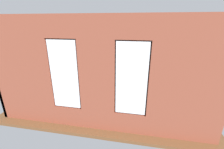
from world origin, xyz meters
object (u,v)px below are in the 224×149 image
at_px(cup_ceramic, 103,83).
at_px(couch_left, 173,88).
at_px(potted_plant_beside_window_right, 47,95).
at_px(remote_black, 114,84).
at_px(media_console, 51,84).
at_px(remote_silver, 110,83).
at_px(candle_jar, 124,82).
at_px(tv_flatscreen, 49,72).
at_px(potted_plant_foreground_right, 75,63).
at_px(coffee_table, 114,85).
at_px(couch_by_window, 105,107).
at_px(remote_gray, 116,85).
at_px(papasan_chair, 105,71).
at_px(potted_plant_corner_far_left, 192,112).
at_px(potted_plant_corner_near_left, 170,69).

bearing_deg(cup_ceramic, couch_left, -174.82).
bearing_deg(potted_plant_beside_window_right, remote_black, -136.48).
relative_size(media_console, potted_plant_beside_window_right, 0.95).
bearing_deg(remote_silver, media_console, -48.75).
bearing_deg(cup_ceramic, candle_jar, -164.58).
bearing_deg(tv_flatscreen, remote_black, -173.80).
xyz_separation_m(media_console, potted_plant_foreground_right, (-0.30, -2.20, 0.45)).
bearing_deg(candle_jar, couch_left, -179.40).
bearing_deg(coffee_table, tv_flatscreen, 6.20).
distance_m(couch_left, coffee_table, 2.56).
bearing_deg(remote_silver, tv_flatscreen, -48.80).
height_order(remote_black, potted_plant_foreground_right, potted_plant_foreground_right).
distance_m(couch_by_window, remote_gray, 1.74).
xyz_separation_m(papasan_chair, potted_plant_beside_window_right, (1.29, 3.48, 0.17)).
distance_m(remote_silver, media_console, 2.82).
distance_m(remote_black, media_console, 3.00).
height_order(couch_by_window, candle_jar, couch_by_window).
distance_m(cup_ceramic, tv_flatscreen, 2.55).
bearing_deg(couch_by_window, cup_ceramic, -74.67).
relative_size(couch_by_window, remote_silver, 11.98).
xyz_separation_m(remote_gray, papasan_chair, (0.89, -1.64, 0.04)).
bearing_deg(cup_ceramic, potted_plant_corner_far_left, 150.08).
bearing_deg(potted_plant_corner_far_left, media_console, -15.92).
distance_m(potted_plant_beside_window_right, potted_plant_foreground_right, 3.88).
xyz_separation_m(media_console, papasan_chair, (-2.21, -1.85, 0.17)).
bearing_deg(coffee_table, couch_left, -176.46).
bearing_deg(candle_jar, potted_plant_corner_far_left, 137.38).
bearing_deg(couch_by_window, tv_flatscreen, -27.11).
height_order(couch_by_window, potted_plant_corner_near_left, potted_plant_corner_near_left).
relative_size(candle_jar, remote_gray, 0.65).
bearing_deg(potted_plant_foreground_right, remote_silver, 144.35).
relative_size(potted_plant_beside_window_right, potted_plant_corner_far_left, 1.50).
relative_size(media_console, potted_plant_foreground_right, 0.90).
distance_m(coffee_table, potted_plant_corner_near_left, 3.33).
xyz_separation_m(remote_black, remote_silver, (0.20, -0.10, 0.00)).
distance_m(candle_jar, media_console, 3.45).
height_order(remote_silver, potted_plant_corner_near_left, potted_plant_corner_near_left).
height_order(couch_left, potted_plant_corner_far_left, couch_left).
bearing_deg(remote_black, potted_plant_corner_far_left, -42.75).
relative_size(candle_jar, papasan_chair, 0.10).
xyz_separation_m(potted_plant_corner_near_left, potted_plant_corner_far_left, (-0.00, 3.88, -0.11)).
bearing_deg(potted_plant_beside_window_right, remote_gray, -139.84).
bearing_deg(potted_plant_foreground_right, tv_flatscreen, 82.34).
distance_m(couch_by_window, coffee_table, 1.85).
relative_size(coffee_table, potted_plant_foreground_right, 1.27).
xyz_separation_m(remote_gray, potted_plant_foreground_right, (2.80, -2.00, 0.32)).
bearing_deg(potted_plant_corner_far_left, cup_ceramic, -29.92).
bearing_deg(potted_plant_corner_near_left, potted_plant_corner_far_left, 90.00).
bearing_deg(tv_flatscreen, media_console, 90.00).
height_order(candle_jar, potted_plant_foreground_right, potted_plant_foreground_right).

